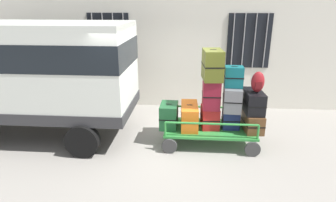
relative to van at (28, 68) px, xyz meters
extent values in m
plane|color=gray|center=(3.06, -0.08, -1.62)|extent=(40.00, 40.00, 0.00)
cube|color=silver|center=(3.06, 2.42, 0.88)|extent=(12.00, 0.30, 5.00)
cube|color=black|center=(1.26, 2.25, 0.38)|extent=(1.20, 0.04, 1.50)
cylinder|color=gray|center=(0.81, 2.21, 0.38)|extent=(0.03, 0.03, 1.50)
cylinder|color=gray|center=(1.11, 2.21, 0.38)|extent=(0.03, 0.03, 1.50)
cylinder|color=gray|center=(1.41, 2.21, 0.38)|extent=(0.03, 0.03, 1.50)
cylinder|color=gray|center=(1.71, 2.21, 0.38)|extent=(0.03, 0.03, 1.50)
cube|color=black|center=(5.26, 2.25, 0.38)|extent=(1.20, 0.04, 1.50)
cylinder|color=gray|center=(4.81, 2.21, 0.38)|extent=(0.03, 0.03, 1.50)
cylinder|color=gray|center=(5.11, 2.21, 0.38)|extent=(0.03, 0.03, 1.50)
cylinder|color=gray|center=(5.41, 2.21, 0.38)|extent=(0.03, 0.03, 1.50)
cylinder|color=gray|center=(5.71, 2.21, 0.38)|extent=(0.03, 0.03, 1.50)
cube|color=silver|center=(0.00, 0.01, 0.02)|extent=(4.63, 1.89, 1.98)
cube|color=black|center=(0.00, 0.01, 0.38)|extent=(4.65, 1.91, 0.55)
cube|color=#2D2D30|center=(0.00, 0.01, -0.85)|extent=(4.67, 1.93, 0.24)
cylinder|color=black|center=(1.48, -0.94, -1.27)|extent=(0.70, 0.22, 0.70)
cube|color=#2D8438|center=(4.10, -0.11, -1.27)|extent=(1.98, 1.07, 0.05)
cylinder|color=#383838|center=(4.96, -0.67, -1.46)|extent=(0.32, 0.06, 0.32)
cylinder|color=#383838|center=(4.96, 0.45, -1.46)|extent=(0.32, 0.06, 0.32)
cylinder|color=#383838|center=(3.24, -0.67, -1.46)|extent=(0.32, 0.06, 0.32)
cylinder|color=#383838|center=(3.24, 0.45, -1.46)|extent=(0.32, 0.06, 0.32)
cylinder|color=#2D8438|center=(5.05, -0.61, -1.10)|extent=(0.04, 0.04, 0.30)
cylinder|color=#2D8438|center=(5.05, 0.39, -1.10)|extent=(0.04, 0.04, 0.30)
cylinder|color=#2D8438|center=(3.15, -0.61, -1.10)|extent=(0.04, 0.04, 0.30)
cylinder|color=#2D8438|center=(3.15, 0.39, -1.10)|extent=(0.04, 0.04, 0.30)
cylinder|color=#2D8438|center=(4.10, -0.61, -0.95)|extent=(1.90, 0.04, 0.04)
cylinder|color=#2D8438|center=(4.10, 0.39, -0.95)|extent=(1.90, 0.04, 0.04)
cube|color=#194C28|center=(3.19, -0.13, -0.98)|extent=(0.39, 0.59, 0.53)
cube|color=black|center=(3.19, -0.13, -0.98)|extent=(0.40, 0.60, 0.02)
cube|color=black|center=(3.19, -0.13, -0.72)|extent=(0.13, 0.03, 0.02)
cube|color=orange|center=(3.64, -0.09, -0.99)|extent=(0.40, 0.86, 0.51)
cube|color=black|center=(3.64, -0.09, -0.99)|extent=(0.41, 0.87, 0.02)
cube|color=black|center=(3.64, -0.09, -0.74)|extent=(0.13, 0.04, 0.02)
cube|color=#B21E1E|center=(4.10, -0.08, -1.01)|extent=(0.41, 0.53, 0.47)
cube|color=black|center=(4.10, -0.08, -1.01)|extent=(0.42, 0.54, 0.02)
cube|color=black|center=(4.10, -0.08, -0.78)|extent=(0.13, 0.04, 0.02)
cube|color=maroon|center=(4.10, -0.14, -0.46)|extent=(0.37, 0.46, 0.62)
cube|color=black|center=(4.10, -0.14, -0.46)|extent=(0.38, 0.47, 0.02)
cube|color=black|center=(4.10, -0.14, -0.16)|extent=(0.13, 0.03, 0.02)
cube|color=#4C5119|center=(4.10, -0.07, 0.17)|extent=(0.44, 0.68, 0.63)
cube|color=black|center=(4.10, -0.07, 0.17)|extent=(0.45, 0.69, 0.02)
cube|color=black|center=(4.10, -0.07, 0.48)|extent=(0.14, 0.04, 0.02)
cube|color=navy|center=(4.55, -0.12, -1.03)|extent=(0.37, 0.30, 0.43)
cube|color=black|center=(4.55, -0.12, -1.03)|extent=(0.38, 0.31, 0.02)
cube|color=black|center=(4.55, -0.12, -0.82)|extent=(0.13, 0.03, 0.02)
cube|color=slate|center=(4.55, -0.09, -0.56)|extent=(0.40, 0.67, 0.51)
cube|color=black|center=(4.55, -0.09, -0.56)|extent=(0.41, 0.68, 0.02)
cube|color=black|center=(4.55, -0.09, -0.30)|extent=(0.13, 0.04, 0.02)
cube|color=#0F5960|center=(4.55, -0.09, -0.08)|extent=(0.39, 0.33, 0.43)
cube|color=black|center=(4.55, -0.09, -0.08)|extent=(0.40, 0.34, 0.02)
cube|color=black|center=(4.55, -0.09, 0.13)|extent=(0.13, 0.04, 0.02)
cube|color=brown|center=(5.01, -0.10, -1.05)|extent=(0.42, 0.82, 0.39)
cube|color=black|center=(5.01, -0.10, -1.05)|extent=(0.44, 0.83, 0.02)
cube|color=black|center=(5.01, -0.10, -0.86)|extent=(0.13, 0.04, 0.02)
cube|color=black|center=(5.01, -0.07, -0.62)|extent=(0.40, 0.75, 0.46)
cube|color=black|center=(5.01, -0.07, -0.62)|extent=(0.41, 0.76, 0.02)
cube|color=black|center=(5.01, -0.07, -0.40)|extent=(0.13, 0.04, 0.02)
ellipsoid|color=maroon|center=(5.04, -0.16, -0.16)|extent=(0.27, 0.19, 0.44)
cube|color=maroon|center=(5.04, -0.25, -0.21)|extent=(0.14, 0.06, 0.15)
camera|label=1|loc=(3.64, -6.01, 1.39)|focal=30.52mm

